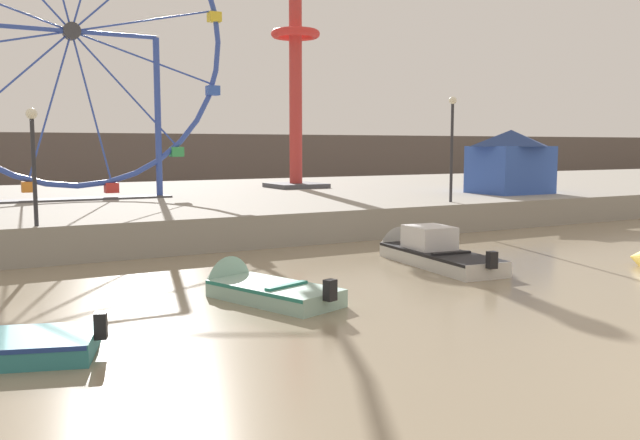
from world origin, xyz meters
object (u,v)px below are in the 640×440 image
(motorboat_pale_grey, at_px, (420,250))
(promenade_lamp_near, at_px, (452,134))
(promenade_lamp_far, at_px, (33,148))
(motorboat_seafoam, at_px, (250,287))
(ferris_wheel_blue_frame, at_px, (72,36))
(carnival_booth_blue_tent, at_px, (510,160))
(drop_tower_red_tower, at_px, (296,85))

(motorboat_pale_grey, bearing_deg, promenade_lamp_near, -40.97)
(motorboat_pale_grey, relative_size, promenade_lamp_far, 1.78)
(motorboat_seafoam, bearing_deg, ferris_wheel_blue_frame, -15.42)
(motorboat_seafoam, relative_size, carnival_booth_blue_tent, 1.11)
(promenade_lamp_near, height_order, promenade_lamp_far, promenade_lamp_near)
(promenade_lamp_near, bearing_deg, promenade_lamp_far, -177.33)
(motorboat_seafoam, xyz_separation_m, carnival_booth_blue_tent, (18.05, 10.19, 2.52))
(ferris_wheel_blue_frame, relative_size, promenade_lamp_far, 4.03)
(drop_tower_red_tower, bearing_deg, motorboat_pale_grey, -104.85)
(motorboat_seafoam, xyz_separation_m, ferris_wheel_blue_frame, (-1.04, 16.06, 7.74))
(ferris_wheel_blue_frame, bearing_deg, motorboat_seafoam, -86.30)
(motorboat_pale_grey, height_order, promenade_lamp_far, promenade_lamp_far)
(promenade_lamp_near, distance_m, promenade_lamp_far, 15.93)
(ferris_wheel_blue_frame, bearing_deg, promenade_lamp_far, -106.23)
(motorboat_seafoam, distance_m, promenade_lamp_near, 14.78)
(motorboat_seafoam, height_order, carnival_booth_blue_tent, carnival_booth_blue_tent)
(motorboat_seafoam, bearing_deg, carnival_booth_blue_tent, -79.67)
(motorboat_pale_grey, relative_size, carnival_booth_blue_tent, 1.61)
(drop_tower_red_tower, xyz_separation_m, promenade_lamp_far, (-14.69, -12.33, -3.34))
(motorboat_seafoam, distance_m, carnival_booth_blue_tent, 20.88)
(carnival_booth_blue_tent, bearing_deg, promenade_lamp_far, -171.32)
(motorboat_seafoam, distance_m, ferris_wheel_blue_frame, 17.85)
(motorboat_seafoam, xyz_separation_m, promenade_lamp_far, (-3.74, 6.79, 3.17))
(ferris_wheel_blue_frame, height_order, carnival_booth_blue_tent, ferris_wheel_blue_frame)
(motorboat_pale_grey, distance_m, promenade_lamp_near, 8.72)
(drop_tower_red_tower, height_order, promenade_lamp_near, drop_tower_red_tower)
(motorboat_pale_grey, bearing_deg, promenade_lamp_far, 70.26)
(promenade_lamp_near, bearing_deg, carnival_booth_blue_tent, 24.35)
(motorboat_pale_grey, relative_size, ferris_wheel_blue_frame, 0.44)
(promenade_lamp_near, bearing_deg, ferris_wheel_blue_frame, 147.17)
(carnival_booth_blue_tent, height_order, promenade_lamp_near, promenade_lamp_near)
(promenade_lamp_far, bearing_deg, ferris_wheel_blue_frame, 73.77)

